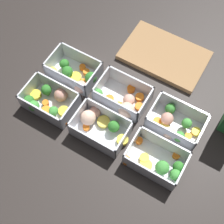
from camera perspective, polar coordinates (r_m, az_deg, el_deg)
The scene contains 8 objects.
ground_plane at distance 0.97m, azimuth 0.00°, elevation -0.59°, with size 4.00×4.00×0.00m, color #282321.
container_near_left at distance 0.98m, azimuth -11.45°, elevation 2.00°, with size 0.17×0.12×0.06m.
container_near_center at distance 0.93m, azimuth -2.30°, elevation -2.34°, with size 0.18×0.12×0.06m.
container_near_right at distance 0.90m, azimuth 8.55°, elevation -9.06°, with size 0.17×0.12×0.06m.
container_far_left at distance 1.02m, azimuth -6.74°, elevation 6.94°, with size 0.17×0.12×0.06m.
container_far_center at distance 0.96m, azimuth 2.10°, elevation 2.20°, with size 0.16×0.13×0.06m.
container_far_right at distance 0.95m, azimuth 11.35°, elevation -2.10°, with size 0.16×0.12×0.06m.
cutting_board at distance 1.09m, azimuth 9.56°, elevation 10.17°, with size 0.28×0.18×0.02m.
Camera 1 is at (0.21, -0.36, 0.87)m, focal length 50.00 mm.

